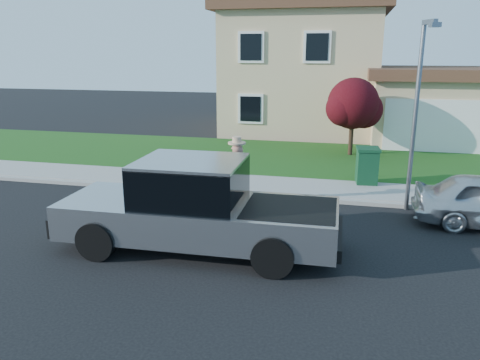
% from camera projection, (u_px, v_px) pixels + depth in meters
% --- Properties ---
extents(ground, '(80.00, 80.00, 0.00)m').
position_uv_depth(ground, '(234.00, 231.00, 11.86)').
color(ground, black).
rests_on(ground, ground).
extents(curb, '(40.00, 0.20, 0.12)m').
position_uv_depth(curb, '(288.00, 198.00, 14.34)').
color(curb, gray).
rests_on(curb, ground).
extents(sidewalk, '(40.00, 2.00, 0.15)m').
position_uv_depth(sidewalk, '(292.00, 187.00, 15.37)').
color(sidewalk, gray).
rests_on(sidewalk, ground).
extents(lawn, '(40.00, 7.00, 0.10)m').
position_uv_depth(lawn, '(306.00, 159.00, 19.60)').
color(lawn, '#144413').
rests_on(lawn, ground).
extents(house, '(14.00, 11.30, 6.85)m').
position_uv_depth(house, '(327.00, 74.00, 26.11)').
color(house, tan).
rests_on(house, ground).
extents(pickup_truck, '(6.42, 2.48, 2.09)m').
position_uv_depth(pickup_truck, '(197.00, 209.00, 10.52)').
color(pickup_truck, black).
rests_on(pickup_truck, ground).
extents(woman, '(0.77, 0.59, 2.08)m').
position_uv_depth(woman, '(237.00, 174.00, 13.42)').
color(woman, tan).
rests_on(woman, ground).
extents(ornamental_tree, '(2.38, 2.14, 3.26)m').
position_uv_depth(ornamental_tree, '(354.00, 106.00, 19.62)').
color(ornamental_tree, black).
rests_on(ornamental_tree, lawn).
extents(trash_bin, '(0.80, 0.90, 1.19)m').
position_uv_depth(trash_bin, '(367.00, 165.00, 15.50)').
color(trash_bin, '#103A20').
rests_on(trash_bin, sidewalk).
extents(street_lamp, '(0.41, 0.67, 5.18)m').
position_uv_depth(street_lamp, '(417.00, 107.00, 12.63)').
color(street_lamp, slate).
rests_on(street_lamp, ground).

